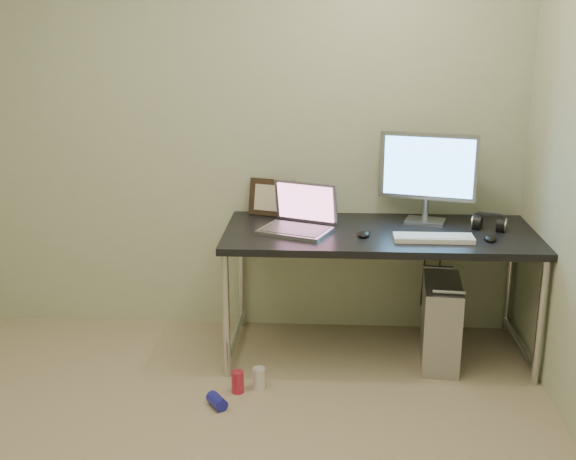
# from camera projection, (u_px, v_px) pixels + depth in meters

# --- Properties ---
(wall_back) EXTENTS (3.50, 0.02, 2.50)m
(wall_back) POSITION_uv_depth(u_px,v_px,m) (233.00, 131.00, 4.34)
(wall_back) COLOR beige
(wall_back) RESTS_ON ground
(desk) EXTENTS (1.75, 0.77, 0.75)m
(desk) POSITION_uv_depth(u_px,v_px,m) (379.00, 243.00, 4.09)
(desk) COLOR black
(desk) RESTS_ON ground
(tower_computer) EXTENTS (0.25, 0.48, 0.51)m
(tower_computer) POSITION_uv_depth(u_px,v_px,m) (441.00, 322.00, 4.10)
(tower_computer) COLOR #ADADB2
(tower_computer) RESTS_ON ground
(cable_a) EXTENTS (0.01, 0.16, 0.69)m
(cable_a) POSITION_uv_depth(u_px,v_px,m) (424.00, 271.00, 4.47)
(cable_a) COLOR black
(cable_a) RESTS_ON ground
(cable_b) EXTENTS (0.02, 0.11, 0.71)m
(cable_b) POSITION_uv_depth(u_px,v_px,m) (439.00, 275.00, 4.45)
(cable_b) COLOR black
(cable_b) RESTS_ON ground
(can_red) EXTENTS (0.08, 0.08, 0.12)m
(can_red) POSITION_uv_depth(u_px,v_px,m) (238.00, 382.00, 3.80)
(can_red) COLOR #CC2643
(can_red) RESTS_ON ground
(can_white) EXTENTS (0.08, 0.08, 0.12)m
(can_white) POSITION_uv_depth(u_px,v_px,m) (259.00, 378.00, 3.84)
(can_white) COLOR white
(can_white) RESTS_ON ground
(can_blue) EXTENTS (0.12, 0.14, 0.07)m
(can_blue) POSITION_uv_depth(u_px,v_px,m) (217.00, 401.00, 3.67)
(can_blue) COLOR #2020AC
(can_blue) RESTS_ON ground
(laptop) EXTENTS (0.47, 0.43, 0.26)m
(laptop) POSITION_uv_depth(u_px,v_px,m) (299.00, 220.00, 4.07)
(laptop) COLOR #A2A3A9
(laptop) RESTS_ON desk
(monitor) EXTENTS (0.55, 0.22, 0.53)m
(monitor) POSITION_uv_depth(u_px,v_px,m) (428.00, 171.00, 4.16)
(monitor) COLOR #A2A3A9
(monitor) RESTS_ON desk
(keyboard) EXTENTS (0.43, 0.14, 0.03)m
(keyboard) POSITION_uv_depth(u_px,v_px,m) (434.00, 238.00, 3.89)
(keyboard) COLOR white
(keyboard) RESTS_ON desk
(mouse_right) EXTENTS (0.08, 0.11, 0.04)m
(mouse_right) POSITION_uv_depth(u_px,v_px,m) (490.00, 237.00, 3.89)
(mouse_right) COLOR black
(mouse_right) RESTS_ON desk
(mouse_left) EXTENTS (0.08, 0.12, 0.04)m
(mouse_left) POSITION_uv_depth(u_px,v_px,m) (364.00, 233.00, 3.97)
(mouse_left) COLOR black
(mouse_left) RESTS_ON desk
(headphones) EXTENTS (0.21, 0.12, 0.12)m
(headphones) POSITION_uv_depth(u_px,v_px,m) (489.00, 224.00, 4.09)
(headphones) COLOR black
(headphones) RESTS_ON desk
(picture_frame) EXTENTS (0.29, 0.16, 0.23)m
(picture_frame) POSITION_uv_depth(u_px,v_px,m) (271.00, 198.00, 4.36)
(picture_frame) COLOR black
(picture_frame) RESTS_ON desk
(webcam) EXTENTS (0.05, 0.04, 0.13)m
(webcam) POSITION_uv_depth(u_px,v_px,m) (305.00, 200.00, 4.36)
(webcam) COLOR silver
(webcam) RESTS_ON desk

